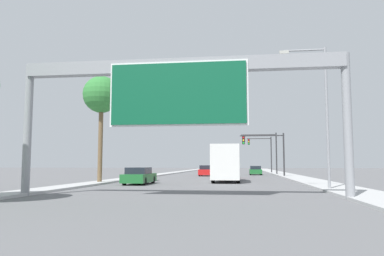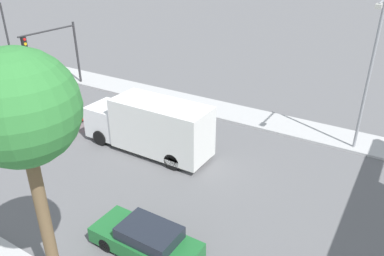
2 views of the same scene
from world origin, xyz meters
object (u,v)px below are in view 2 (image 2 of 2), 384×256
at_px(car_far_center, 53,111).
at_px(palm_tree_background, 21,112).
at_px(car_far_left, 147,240).
at_px(street_lamp_right, 370,66).
at_px(traffic_light_near_intersection, 58,46).
at_px(truck_box_primary, 151,126).

xyz_separation_m(car_far_center, palm_tree_background, (-10.73, -13.21, 6.97)).
height_order(car_far_left, street_lamp_right, street_lamp_right).
xyz_separation_m(car_far_left, palm_tree_background, (-3.73, 0.82, 6.96)).
bearing_deg(car_far_left, car_far_center, 63.49).
bearing_deg(palm_tree_background, car_far_left, -12.44).
xyz_separation_m(car_far_center, traffic_light_near_intersection, (4.82, 4.31, 3.22)).
bearing_deg(traffic_light_near_intersection, car_far_center, -138.21).
xyz_separation_m(car_far_center, street_lamp_right, (6.48, -19.70, 4.81)).
xyz_separation_m(car_far_left, truck_box_primary, (7.00, 5.03, 1.05)).
distance_m(palm_tree_background, street_lamp_right, 18.52).
distance_m(car_far_center, truck_box_primary, 9.06).
bearing_deg(palm_tree_background, truck_box_primary, 21.43).
height_order(car_far_center, traffic_light_near_intersection, traffic_light_near_intersection).
bearing_deg(traffic_light_near_intersection, street_lamp_right, -86.05).
height_order(car_far_center, truck_box_primary, truck_box_primary).
bearing_deg(palm_tree_background, car_far_center, 50.92).
relative_size(palm_tree_background, street_lamp_right, 1.02).
bearing_deg(street_lamp_right, car_far_center, 108.22).
height_order(truck_box_primary, street_lamp_right, street_lamp_right).
bearing_deg(car_far_center, street_lamp_right, -71.78).
bearing_deg(street_lamp_right, palm_tree_background, 159.33).
height_order(car_far_left, truck_box_primary, truck_box_primary).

